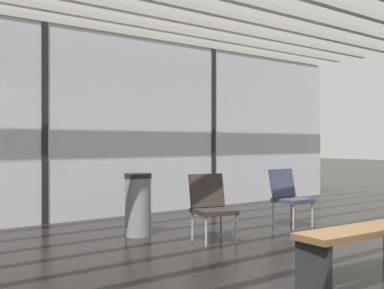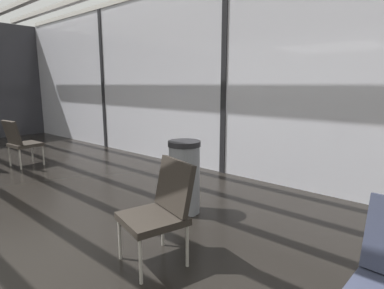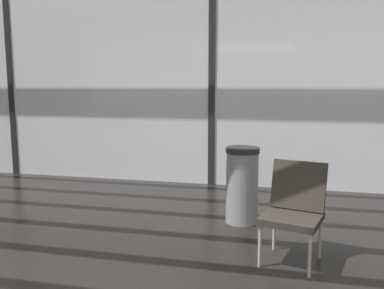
{
  "view_description": "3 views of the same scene",
  "coord_description": "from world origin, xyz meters",
  "px_view_note": "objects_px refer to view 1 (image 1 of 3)",
  "views": [
    {
      "loc": [
        -2.85,
        -2.18,
        1.29
      ],
      "look_at": [
        0.36,
        1.88,
        1.27
      ],
      "focal_mm": 44.89,
      "sensor_mm": 36.0,
      "label": 1
    },
    {
      "loc": [
        3.06,
        0.87,
        1.49
      ],
      "look_at": [
        -0.37,
        4.78,
        0.5
      ],
      "focal_mm": 29.3,
      "sensor_mm": 36.0,
      "label": 2
    },
    {
      "loc": [
        1.14,
        -1.02,
        1.54
      ],
      "look_at": [
        -0.43,
        5.69,
        0.54
      ],
      "focal_mm": 38.28,
      "sensor_mm": 36.0,
      "label": 3
    }
  ],
  "objects_px": {
    "lounge_chair_0": "(288,194)",
    "waiting_bench": "(361,239)",
    "trash_bin": "(138,204)",
    "parked_airplane": "(16,121)",
    "lounge_chair_7": "(211,203)"
  },
  "relations": [
    {
      "from": "lounge_chair_0",
      "to": "waiting_bench",
      "type": "distance_m",
      "value": 2.85
    },
    {
      "from": "lounge_chair_0",
      "to": "waiting_bench",
      "type": "bearing_deg",
      "value": -123.22
    },
    {
      "from": "lounge_chair_0",
      "to": "lounge_chair_7",
      "type": "bearing_deg",
      "value": -172.44
    },
    {
      "from": "parked_airplane",
      "to": "trash_bin",
      "type": "relative_size",
      "value": 14.2
    },
    {
      "from": "waiting_bench",
      "to": "trash_bin",
      "type": "relative_size",
      "value": 1.77
    },
    {
      "from": "lounge_chair_0",
      "to": "lounge_chair_7",
      "type": "height_order",
      "value": "same"
    },
    {
      "from": "lounge_chair_0",
      "to": "waiting_bench",
      "type": "xyz_separation_m",
      "value": [
        -1.66,
        -2.31,
        -0.13
      ]
    },
    {
      "from": "parked_airplane",
      "to": "waiting_bench",
      "type": "xyz_separation_m",
      "value": [
        0.1,
        -9.61,
        -1.47
      ]
    },
    {
      "from": "waiting_bench",
      "to": "lounge_chair_7",
      "type": "bearing_deg",
      "value": 94.97
    },
    {
      "from": "lounge_chair_7",
      "to": "waiting_bench",
      "type": "height_order",
      "value": "lounge_chair_7"
    },
    {
      "from": "waiting_bench",
      "to": "trash_bin",
      "type": "distance_m",
      "value": 3.11
    },
    {
      "from": "parked_airplane",
      "to": "trash_bin",
      "type": "height_order",
      "value": "parked_airplane"
    },
    {
      "from": "lounge_chair_0",
      "to": "lounge_chair_7",
      "type": "distance_m",
      "value": 1.71
    },
    {
      "from": "trash_bin",
      "to": "waiting_bench",
      "type": "bearing_deg",
      "value": -78.87
    },
    {
      "from": "parked_airplane",
      "to": "lounge_chair_7",
      "type": "distance_m",
      "value": 7.57
    }
  ]
}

